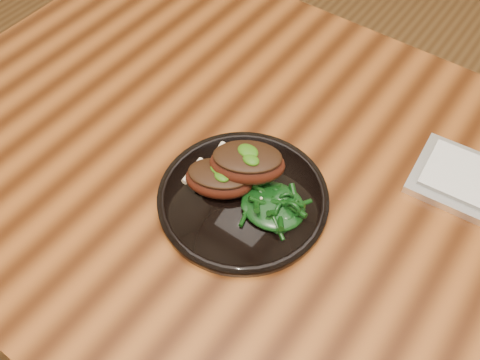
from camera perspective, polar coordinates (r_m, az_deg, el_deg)
name	(u,v)px	position (r m, az deg, el deg)	size (l,w,h in m)	color
desk	(386,278)	(0.82, 15.27, -10.05)	(1.60, 0.80, 0.75)	#371706
plate	(243,198)	(0.75, 0.32, -1.92)	(0.24, 0.24, 0.01)	black
lamb_chop_front	(219,178)	(0.74, -2.27, 0.17)	(0.11, 0.10, 0.04)	#43170C
lamb_chop_back	(247,162)	(0.73, 0.73, 1.89)	(0.12, 0.11, 0.05)	#43170C
herb_smear	(247,161)	(0.78, 0.74, 2.00)	(0.09, 0.06, 0.01)	#194507
greens_heap	(273,203)	(0.72, 3.58, -2.50)	(0.09, 0.09, 0.03)	black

